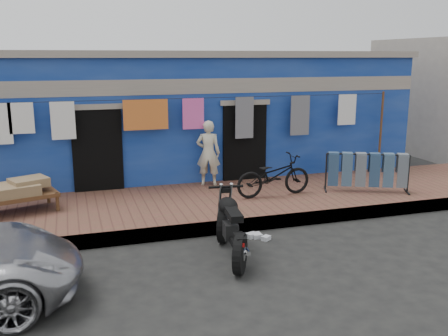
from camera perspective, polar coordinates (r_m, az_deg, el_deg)
ground at (r=8.07m, az=4.32°, el=-11.00°), size 80.00×80.00×0.00m
sidewalk at (r=10.70m, az=-1.60°, el=-4.24°), size 28.00×3.00×0.25m
curb at (r=9.38m, az=0.83°, el=-6.70°), size 28.00×0.10×0.25m
building at (r=14.21m, az=-6.05°, el=6.33°), size 12.20×5.20×3.36m
clothesline at (r=11.44m, az=-5.49°, el=5.41°), size 10.06×0.06×2.10m
seated_person at (r=11.69m, az=-1.81°, el=1.73°), size 0.65×0.54×1.54m
bicycle at (r=10.86m, az=5.70°, el=-0.34°), size 1.75×0.72×1.11m
motorcycle at (r=8.18m, az=0.83°, el=-6.54°), size 0.99×1.82×1.09m
charpoy at (r=10.49m, az=-23.27°, el=-3.18°), size 2.30×1.87×0.61m
jeans_rack at (r=11.62m, az=16.02°, el=-0.41°), size 2.18×1.78×0.91m
litter_a at (r=9.19m, az=3.20°, el=-7.69°), size 0.22×0.19×0.08m
litter_b at (r=9.08m, az=4.82°, el=-7.99°), size 0.20×0.19×0.08m
litter_c at (r=9.20m, az=3.76°, el=-7.70°), size 0.16×0.20×0.08m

